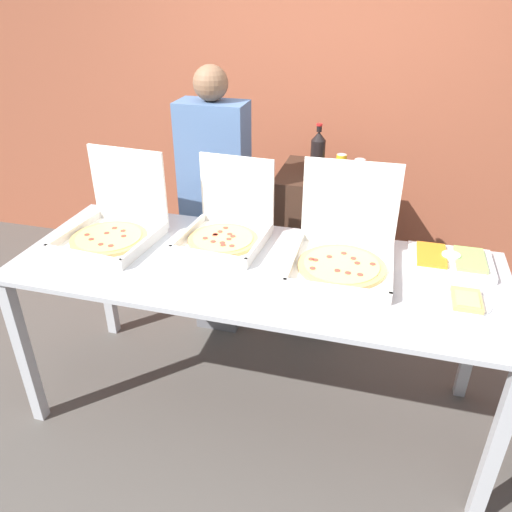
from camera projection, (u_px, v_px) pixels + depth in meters
ground_plane at (256, 404)px, 2.82m from camera, size 16.00×16.00×0.00m
brick_wall_behind at (319, 91)px, 3.57m from camera, size 10.00×0.06×2.80m
buffet_table at (256, 283)px, 2.43m from camera, size 2.33×0.89×0.91m
pizza_box_near_left at (344, 250)px, 2.34m from camera, size 0.47×0.49×0.46m
pizza_box_near_right at (114, 225)px, 2.58m from camera, size 0.48×0.49×0.44m
pizza_box_far_left at (226, 228)px, 2.57m from camera, size 0.43×0.45×0.41m
paper_plate_front_center at (466, 301)px, 2.10m from camera, size 0.20×0.20×0.03m
veggie_tray at (450, 260)px, 2.38m from camera, size 0.39×0.29×0.05m
sideboard_podium at (319, 242)px, 3.45m from camera, size 0.56×0.58×1.02m
soda_bottle at (318, 152)px, 3.12m from camera, size 0.09×0.09×0.32m
soda_can_silver at (359, 169)px, 3.07m from camera, size 0.07×0.07×0.12m
soda_can_colored at (341, 164)px, 3.15m from camera, size 0.07×0.07×0.12m
person_guest_plaid at (216, 204)px, 3.07m from camera, size 0.40×0.22×1.71m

